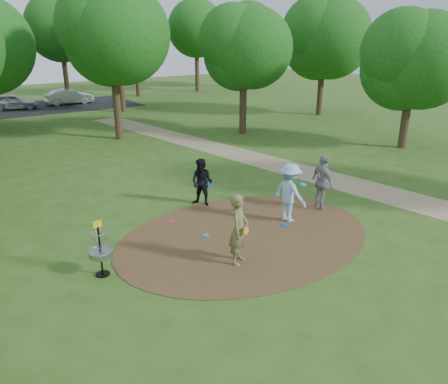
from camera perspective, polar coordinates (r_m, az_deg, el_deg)
ground at (r=13.69m, az=2.90°, el=-5.74°), size 100.00×100.00×0.00m
dirt_clearing at (r=13.68m, az=2.90°, el=-5.70°), size 8.40×8.40×0.02m
footpath at (r=19.27m, az=14.63°, el=1.39°), size 7.55×39.89×0.01m
parking_lot at (r=41.27m, az=-21.50°, el=10.34°), size 14.00×8.00×0.01m
player_observer_with_disc at (r=11.73m, az=1.95°, el=-4.90°), size 0.87×0.82×2.00m
player_throwing_with_disc at (r=14.56m, az=8.57°, el=-0.09°), size 1.17×1.36×1.99m
player_walking_with_disc at (r=15.80m, az=-2.88°, el=1.26°), size 1.00×1.07×1.74m
player_waiting_with_disc at (r=15.73m, az=12.75°, el=1.24°), size 0.77×1.27×2.03m
disc_ground_cyan at (r=13.67m, az=-2.40°, el=-5.64°), size 0.22×0.22×0.02m
disc_ground_blue at (r=14.48m, az=7.88°, el=-4.30°), size 0.22×0.22×0.02m
disc_ground_red at (r=14.68m, az=-6.97°, el=-3.91°), size 0.22×0.22×0.02m
car_left at (r=40.75m, az=-25.88°, el=10.56°), size 4.06×2.24×1.31m
car_right at (r=42.08m, az=-19.61°, el=11.64°), size 4.13×1.60×1.34m
disc_golf_basket at (r=11.63m, az=-15.93°, el=-6.63°), size 0.63×0.63×1.54m
tree_ring at (r=21.66m, az=-9.30°, el=17.79°), size 37.14×45.64×9.11m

